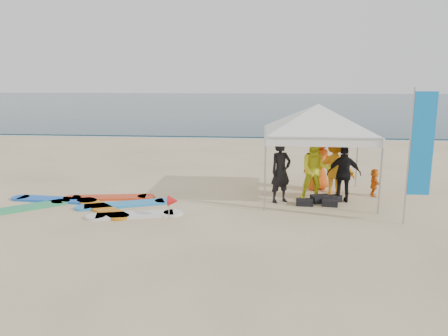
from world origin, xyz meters
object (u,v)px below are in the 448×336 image
person_seated (374,182)px  marker_pennant (173,201)px  person_yellow (315,170)px  person_black_b (344,174)px  person_black_a (281,171)px  surfboard_spread (92,205)px  person_orange_b (318,162)px  canopy_tent (318,104)px  feather_flag (421,146)px  person_orange_a (335,167)px

person_seated → marker_pennant: size_ratio=1.40×
person_yellow → person_black_b: 0.86m
person_black_a → marker_pennant: 3.51m
person_black_a → person_seated: person_black_a is taller
person_black_b → person_seated: 1.40m
marker_pennant → surfboard_spread: 2.84m
person_orange_b → person_seated: person_orange_b is taller
person_seated → marker_pennant: 6.58m
person_black_a → person_black_b: size_ratio=1.10×
person_yellow → canopy_tent: size_ratio=0.44×
person_orange_b → surfboard_spread: 7.38m
canopy_tent → feather_flag: bearing=-47.2°
person_black_a → canopy_tent: canopy_tent is taller
person_orange_b → canopy_tent: size_ratio=0.43×
person_orange_a → marker_pennant: (-4.60, -2.59, -0.48)m
surfboard_spread → person_orange_a: bearing=12.7°
marker_pennant → person_black_b: bearing=23.9°
marker_pennant → surfboard_spread: size_ratio=0.12×
person_seated → person_orange_b: bearing=75.7°
feather_flag → marker_pennant: 6.47m
person_black_b → feather_flag: feather_flag is taller
person_black_b → person_seated: (1.10, 0.76, -0.42)m
feather_flag → surfboard_spread: size_ratio=0.66×
person_seated → surfboard_spread: size_ratio=0.17×
person_seated → feather_flag: (0.36, -2.78, 1.61)m
person_black_a → person_seated: (3.01, 0.97, -0.51)m
person_black_a → canopy_tent: bearing=-3.3°
feather_flag → surfboard_spread: (-8.91, 0.85, -2.02)m
person_orange_a → person_black_b: bearing=120.5°
person_black_b → canopy_tent: size_ratio=0.39×
person_seated → marker_pennant: (-5.91, -2.89, 0.05)m
person_black_b → canopy_tent: (-0.80, 0.42, 2.07)m
person_orange_b → marker_pennant: person_orange_b is taller
person_black_b → feather_flag: bearing=129.1°
person_yellow → surfboard_spread: bearing=-169.7°
marker_pennant → person_yellow: bearing=28.8°
person_black_b → marker_pennant: 5.28m
person_yellow → feather_flag: bearing=-42.0°
person_seated → feather_flag: bearing=-165.8°
person_yellow → person_black_a: bearing=-166.4°
canopy_tent → surfboard_spread: canopy_tent is taller
person_black_b → canopy_tent: bearing=-24.4°
surfboard_spread → canopy_tent: bearing=13.5°
person_orange_a → canopy_tent: size_ratio=0.44×
person_black_b → surfboard_spread: person_black_b is taller
feather_flag → surfboard_spread: bearing=174.6°
person_black_a → person_seated: bearing=-15.0°
person_black_b → person_seated: bearing=-142.1°
person_black_a → surfboard_spread: person_black_a is taller
person_orange_a → person_yellow: bearing=38.1°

